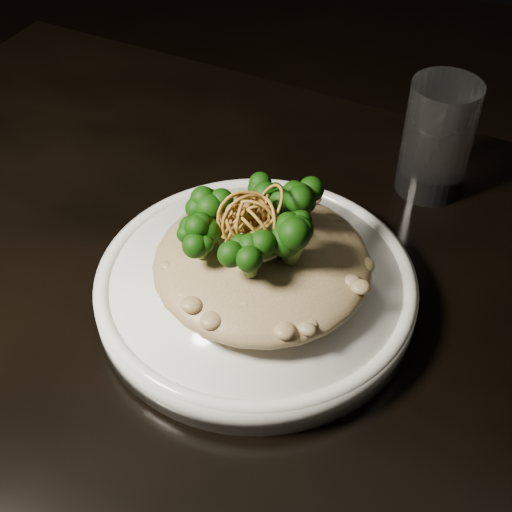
# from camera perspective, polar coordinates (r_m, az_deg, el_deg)

# --- Properties ---
(table) EXTENTS (1.10, 0.80, 0.75)m
(table) POSITION_cam_1_polar(r_m,az_deg,el_deg) (0.67, -0.55, -11.53)
(table) COLOR black
(table) RESTS_ON ground
(plate) EXTENTS (0.28, 0.28, 0.03)m
(plate) POSITION_cam_1_polar(r_m,az_deg,el_deg) (0.63, -0.00, -2.65)
(plate) COLOR white
(plate) RESTS_ON table
(risotto) EXTENTS (0.19, 0.19, 0.04)m
(risotto) POSITION_cam_1_polar(r_m,az_deg,el_deg) (0.60, 0.50, -0.53)
(risotto) COLOR brown
(risotto) RESTS_ON plate
(broccoli) EXTENTS (0.12, 0.12, 0.04)m
(broccoli) POSITION_cam_1_polar(r_m,az_deg,el_deg) (0.58, -0.27, 2.76)
(broccoli) COLOR black
(broccoli) RESTS_ON risotto
(cheese) EXTENTS (0.06, 0.06, 0.02)m
(cheese) POSITION_cam_1_polar(r_m,az_deg,el_deg) (0.58, -0.20, 1.50)
(cheese) COLOR silver
(cheese) RESTS_ON risotto
(shallots) EXTENTS (0.05, 0.05, 0.03)m
(shallots) POSITION_cam_1_polar(r_m,az_deg,el_deg) (0.57, -0.22, 3.32)
(shallots) COLOR #905C1E
(shallots) RESTS_ON cheese
(drinking_glass) EXTENTS (0.07, 0.07, 0.12)m
(drinking_glass) POSITION_cam_1_polar(r_m,az_deg,el_deg) (0.75, 14.30, 9.08)
(drinking_glass) COLOR white
(drinking_glass) RESTS_ON table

